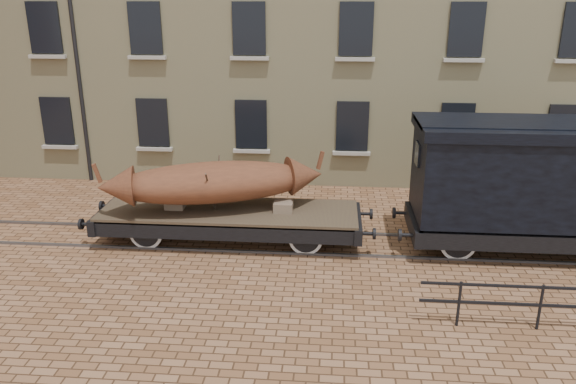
{
  "coord_description": "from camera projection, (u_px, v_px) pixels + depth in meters",
  "views": [
    {
      "loc": [
        0.37,
        -14.05,
        6.4
      ],
      "look_at": [
        -0.84,
        0.5,
        1.3
      ],
      "focal_mm": 35.0,
      "sensor_mm": 36.0,
      "label": 1
    }
  ],
  "objects": [
    {
      "name": "rail_track",
      "position": [
        317.0,
        243.0,
        15.35
      ],
      "size": [
        30.0,
        1.52,
        0.06
      ],
      "color": "#59595E",
      "rests_on": "ground"
    },
    {
      "name": "flatcar_wagon",
      "position": [
        229.0,
        216.0,
        15.3
      ],
      "size": [
        7.85,
        2.13,
        1.18
      ],
      "color": "#453926",
      "rests_on": "ground"
    },
    {
      "name": "iron_boat",
      "position": [
        214.0,
        182.0,
        15.02
      ],
      "size": [
        6.03,
        3.11,
        1.48
      ],
      "color": "brown",
      "rests_on": "flatcar_wagon"
    },
    {
      "name": "goods_van",
      "position": [
        533.0,
        172.0,
        14.21
      ],
      "size": [
        6.73,
        2.45,
        3.48
      ],
      "color": "black",
      "rests_on": "ground"
    },
    {
      "name": "ground",
      "position": [
        317.0,
        244.0,
        15.36
      ],
      "size": [
        90.0,
        90.0,
        0.0
      ],
      "primitive_type": "plane",
      "color": "brown"
    }
  ]
}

